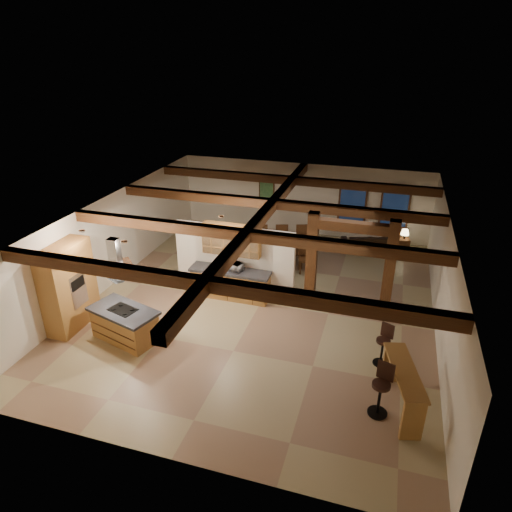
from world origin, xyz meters
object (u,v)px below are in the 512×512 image
(dining_table, at_px, (282,255))
(sofa, at_px, (366,242))
(bar_counter, at_px, (403,382))
(kitchen_island, at_px, (125,324))

(dining_table, distance_m, sofa, 3.52)
(dining_table, xyz_separation_m, bar_counter, (4.17, -6.25, 0.39))
(sofa, bearing_deg, bar_counter, 82.33)
(sofa, relative_size, bar_counter, 0.93)
(sofa, bearing_deg, dining_table, 20.84)
(dining_table, height_order, sofa, dining_table)
(dining_table, bearing_deg, sofa, 34.07)
(kitchen_island, height_order, sofa, kitchen_island)
(kitchen_island, xyz_separation_m, bar_counter, (7.03, -0.53, 0.23))
(bar_counter, bearing_deg, dining_table, 123.73)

